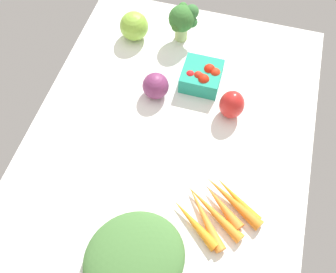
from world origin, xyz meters
TOP-DOWN VIEW (x-y plane):
  - tablecloth at (0.00, 0.00)cm, footprint 104.00×76.00cm
  - carrot_bunch at (-16.23, -16.76)cm, footprint 19.42×22.77cm
  - red_onion_center at (14.04, 7.56)cm, footprint 7.58×7.58cm
  - berry_basket at (21.51, -4.22)cm, footprint 11.10×11.10cm
  - heirloom_tomato_green at (34.15, 20.55)cm, footprint 8.98×8.98cm
  - broccoli_head at (37.73, 5.76)cm, footprint 9.16×8.91cm
  - bell_pepper_red at (13.01, -14.41)cm, footprint 9.64×9.64cm
  - leafy_greens_clump at (-32.71, -1.42)cm, footprint 31.09×31.13cm

SIDE VIEW (x-z plane):
  - tablecloth at x=0.00cm, z-range 0.00..2.00cm
  - carrot_bunch at x=-16.23cm, z-range 1.91..4.86cm
  - berry_basket at x=21.51cm, z-range 1.82..8.62cm
  - leafy_greens_clump at x=-32.71cm, z-range 2.00..8.84cm
  - red_onion_center at x=14.04cm, z-range 2.00..9.58cm
  - bell_pepper_red at x=13.01cm, z-range 2.00..10.83cm
  - heirloom_tomato_green at x=34.15cm, z-range 2.00..10.98cm
  - broccoli_head at x=37.73cm, z-range 3.64..15.85cm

